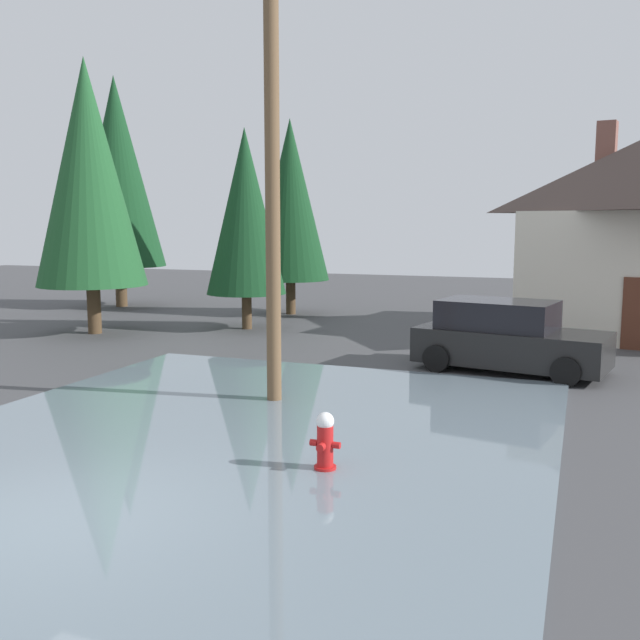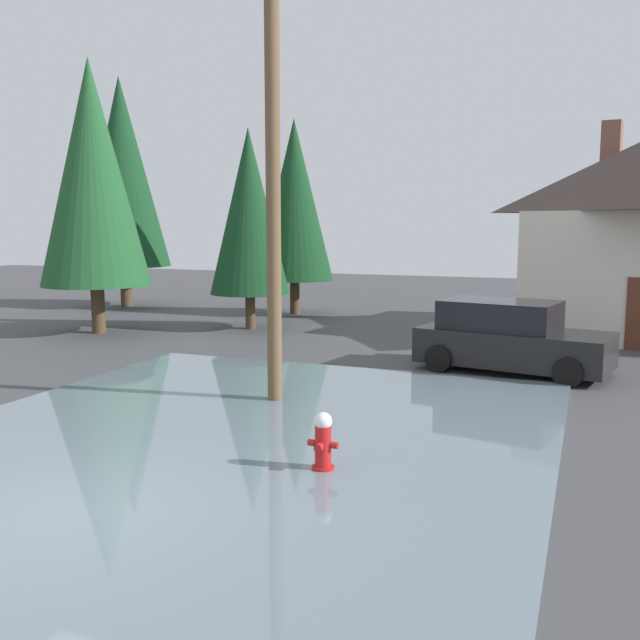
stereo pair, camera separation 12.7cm
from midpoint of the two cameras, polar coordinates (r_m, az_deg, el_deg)
The scene contains 9 objects.
ground_plane at distance 9.06m, azimuth -19.84°, elevation -15.34°, with size 80.00×80.00×0.10m, color #424244.
flood_puddle at distance 10.92m, azimuth -8.63°, elevation -10.47°, with size 9.94×13.31×0.07m, color slate.
fire_hydrant at distance 9.88m, azimuth 0.62°, elevation -9.96°, with size 0.44×0.37×0.87m.
utility_pole at distance 13.39m, azimuth -3.55°, elevation 12.77°, with size 1.60×0.28×8.86m.
parked_car at distance 17.07m, azimuth 15.30°, elevation -1.42°, with size 4.59×2.76×1.66m.
pine_tree_tall_left at distance 23.23m, azimuth -17.80°, elevation 11.22°, with size 3.38×3.38×8.46m.
pine_tree_mid_left at distance 23.14m, azimuth -5.61°, elevation 8.71°, with size 2.60×2.60×6.50m.
pine_tree_short_left at distance 30.66m, azimuth -15.63°, elevation 11.41°, with size 3.76×3.76×9.39m.
pine_tree_far_center at distance 26.89m, azimuth -1.96°, elevation 9.65°, with size 2.93×2.93×7.34m.
Camera 2 is at (5.64, -6.20, 3.44)m, focal length 39.53 mm.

